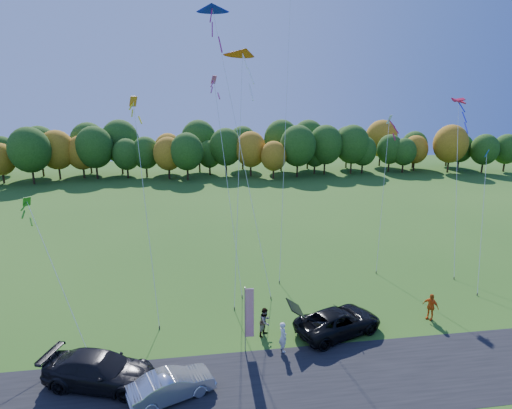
{
  "coord_description": "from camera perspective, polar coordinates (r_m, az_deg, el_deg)",
  "views": [
    {
      "loc": [
        -3.91,
        -21.21,
        14.08
      ],
      "look_at": [
        0.0,
        6.0,
        7.0
      ],
      "focal_mm": 28.0,
      "sensor_mm": 36.0,
      "label": 1
    }
  ],
  "objects": [
    {
      "name": "ground",
      "position": [
        25.76,
        2.01,
        -18.7
      ],
      "size": [
        160.0,
        160.0,
        0.0
      ],
      "primitive_type": "plane",
      "color": "#265115"
    },
    {
      "name": "asphalt_strip",
      "position": [
        22.57,
        3.96,
        -24.17
      ],
      "size": [
        90.0,
        6.0,
        0.01
      ],
      "primitive_type": "cube",
      "color": "black",
      "rests_on": "ground"
    },
    {
      "name": "tree_line",
      "position": [
        77.6,
        -5.17,
        3.92
      ],
      "size": [
        116.0,
        12.0,
        10.0
      ],
      "primitive_type": null,
      "color": "#1E4711",
      "rests_on": "ground"
    },
    {
      "name": "black_suv",
      "position": [
        26.49,
        11.7,
        -16.02
      ],
      "size": [
        6.14,
        4.28,
        1.56
      ],
      "primitive_type": "imported",
      "rotation": [
        0.0,
        0.0,
        1.91
      ],
      "color": "black",
      "rests_on": "ground"
    },
    {
      "name": "silver_sedan",
      "position": [
        21.73,
        -11.96,
        -23.95
      ],
      "size": [
        4.41,
        2.9,
        1.37
      ],
      "primitive_type": "imported",
      "rotation": [
        0.0,
        0.0,
        1.95
      ],
      "color": "#B1B2B6",
      "rests_on": "ground"
    },
    {
      "name": "dark_truck_a",
      "position": [
        23.38,
        -21.39,
        -21.17
      ],
      "size": [
        6.2,
        3.95,
        1.67
      ],
      "primitive_type": "imported",
      "rotation": [
        0.0,
        0.0,
        1.27
      ],
      "color": "black",
      "rests_on": "ground"
    },
    {
      "name": "person_tailgate_a",
      "position": [
        24.35,
        3.87,
        -18.32
      ],
      "size": [
        0.56,
        0.74,
        1.83
      ],
      "primitive_type": "imported",
      "rotation": [
        0.0,
        0.0,
        1.78
      ],
      "color": "silver",
      "rests_on": "ground"
    },
    {
      "name": "person_tailgate_b",
      "position": [
        25.69,
        1.32,
        -16.39
      ],
      "size": [
        1.1,
        1.12,
        1.82
      ],
      "primitive_type": "imported",
      "rotation": [
        0.0,
        0.0,
        0.88
      ],
      "color": "gray",
      "rests_on": "ground"
    },
    {
      "name": "person_east",
      "position": [
        29.69,
        23.66,
        -13.2
      ],
      "size": [
        0.98,
        1.13,
        1.82
      ],
      "primitive_type": "imported",
      "rotation": [
        0.0,
        0.0,
        -0.96
      ],
      "color": "#DA5C14",
      "rests_on": "ground"
    },
    {
      "name": "feather_flag",
      "position": [
        23.51,
        -1.08,
        -15.15
      ],
      "size": [
        0.53,
        0.09,
        4.04
      ],
      "color": "#999999",
      "rests_on": "ground"
    },
    {
      "name": "kite_delta_blue",
      "position": [
        32.42,
        -2.54,
        9.63
      ],
      "size": [
        4.79,
        12.59,
        23.58
      ],
      "color": "#4C3F33",
      "rests_on": "ground"
    },
    {
      "name": "kite_parafoil_orange",
      "position": [
        36.34,
        4.52,
        18.09
      ],
      "size": [
        5.71,
        13.86,
        33.26
      ],
      "color": "#4C3F33",
      "rests_on": "ground"
    },
    {
      "name": "kite_delta_red",
      "position": [
        29.89,
        -2.42,
        6.03
      ],
      "size": [
        3.08,
        9.19,
        19.45
      ],
      "color": "#4C3F33",
      "rests_on": "ground"
    },
    {
      "name": "kite_parafoil_rainbow",
      "position": [
        39.51,
        26.74,
        2.93
      ],
      "size": [
        5.92,
        9.05,
        14.8
      ],
      "color": "#4C3F33",
      "rests_on": "ground"
    },
    {
      "name": "kite_diamond_yellow",
      "position": [
        27.69,
        -15.5,
        -0.45
      ],
      "size": [
        2.16,
        6.93,
        14.83
      ],
      "color": "#4C3F33",
      "rests_on": "ground"
    },
    {
      "name": "kite_diamond_green",
      "position": [
        27.19,
        -26.71,
        -8.67
      ],
      "size": [
        4.54,
        5.19,
        8.62
      ],
      "color": "#4C3F33",
      "rests_on": "ground"
    },
    {
      "name": "kite_diamond_white",
      "position": [
        36.31,
        17.71,
        1.64
      ],
      "size": [
        3.02,
        5.26,
        13.35
      ],
      "color": "#4C3F33",
      "rests_on": "ground"
    },
    {
      "name": "kite_diamond_pink",
      "position": [
        30.31,
        -4.1,
        2.92
      ],
      "size": [
        2.0,
        6.13,
        16.35
      ],
      "color": "#4C3F33",
      "rests_on": "ground"
    },
    {
      "name": "kite_diamond_blue_low",
      "position": [
        36.12,
        29.61,
        -1.96
      ],
      "size": [
        3.8,
        5.79,
        10.55
      ],
      "color": "#4C3F33",
      "rests_on": "ground"
    }
  ]
}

